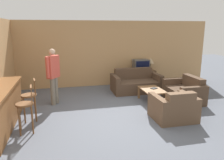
{
  "coord_description": "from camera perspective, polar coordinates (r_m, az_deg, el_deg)",
  "views": [
    {
      "loc": [
        -1.48,
        -5.14,
        2.31
      ],
      "look_at": [
        -0.09,
        0.82,
        0.85
      ],
      "focal_mm": 35.0,
      "sensor_mm": 36.0,
      "label": 1
    }
  ],
  "objects": [
    {
      "name": "bar_counter",
      "position": [
        5.71,
        -26.9,
        -6.66
      ],
      "size": [
        0.55,
        2.58,
        0.97
      ],
      "color": "brown",
      "rests_on": "ground_plane"
    },
    {
      "name": "table_lamp",
      "position": [
        9.16,
        10.03,
        4.97
      ],
      "size": [
        0.3,
        0.3,
        0.51
      ],
      "color": "brown",
      "rests_on": "tv_unit"
    },
    {
      "name": "armchair_near",
      "position": [
        5.86,
        15.84,
        -7.2
      ],
      "size": [
        1.03,
        0.91,
        0.81
      ],
      "color": "brown",
      "rests_on": "ground_plane"
    },
    {
      "name": "tv_unit",
      "position": [
        9.13,
        7.45,
        0.63
      ],
      "size": [
        1.17,
        0.51,
        0.61
      ],
      "color": "#513823",
      "rests_on": "ground_plane"
    },
    {
      "name": "book_on_table",
      "position": [
        7.12,
        10.91,
        -2.13
      ],
      "size": [
        0.25,
        0.22,
        0.02
      ],
      "color": "black",
      "rests_on": "coffee_table"
    },
    {
      "name": "ground_plane",
      "position": [
        5.82,
        2.73,
        -9.95
      ],
      "size": [
        24.0,
        24.0,
        0.0
      ],
      "primitive_type": "plane",
      "color": "#565B66"
    },
    {
      "name": "couch_far",
      "position": [
        8.17,
        6.2,
        -0.95
      ],
      "size": [
        1.76,
        0.96,
        0.83
      ],
      "color": "#4C3828",
      "rests_on": "ground_plane"
    },
    {
      "name": "bar_chair_near",
      "position": [
        5.24,
        -21.63,
        -6.81
      ],
      "size": [
        0.42,
        0.42,
        1.07
      ],
      "color": "brown",
      "rests_on": "ground_plane"
    },
    {
      "name": "person_by_window",
      "position": [
        6.84,
        -15.09,
        1.65
      ],
      "size": [
        0.4,
        0.52,
        1.72
      ],
      "color": "#756B5B",
      "rests_on": "ground_plane"
    },
    {
      "name": "coffee_table",
      "position": [
        7.05,
        10.42,
        -2.85
      ],
      "size": [
        0.64,
        0.96,
        0.42
      ],
      "color": "brown",
      "rests_on": "ground_plane"
    },
    {
      "name": "tv",
      "position": [
        9.03,
        7.56,
        3.91
      ],
      "size": [
        0.62,
        0.43,
        0.45
      ],
      "color": "#4C4C4C",
      "rests_on": "tv_unit"
    },
    {
      "name": "bar_chair_mid",
      "position": [
        5.87,
        -20.72,
        -4.58
      ],
      "size": [
        0.43,
        0.43,
        1.07
      ],
      "color": "brown",
      "rests_on": "ground_plane"
    },
    {
      "name": "loveseat_right",
      "position": [
        7.43,
        18.42,
        -3.04
      ],
      "size": [
        0.88,
        1.3,
        0.8
      ],
      "color": "#4C3828",
      "rests_on": "ground_plane"
    },
    {
      "name": "wall_back",
      "position": [
        8.84,
        -3.43,
        6.84
      ],
      "size": [
        9.4,
        0.08,
        2.6
      ],
      "color": "tan",
      "rests_on": "ground_plane"
    }
  ]
}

